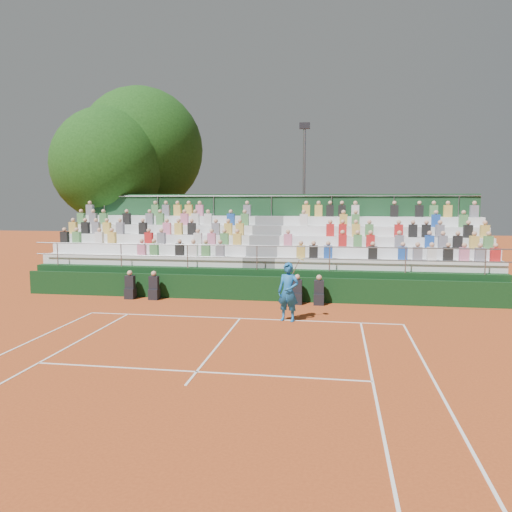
% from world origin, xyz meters
% --- Properties ---
extents(ground, '(90.00, 90.00, 0.00)m').
position_xyz_m(ground, '(0.00, 0.00, 0.00)').
color(ground, '#AE471D').
rests_on(ground, ground).
extents(courtside_wall, '(20.00, 0.15, 1.00)m').
position_xyz_m(courtside_wall, '(0.00, 3.20, 0.50)').
color(courtside_wall, black).
rests_on(courtside_wall, ground).
extents(line_officials, '(8.21, 0.40, 1.19)m').
position_xyz_m(line_officials, '(-1.24, 2.75, 0.48)').
color(line_officials, black).
rests_on(line_officials, ground).
extents(grandstand, '(20.00, 5.20, 4.40)m').
position_xyz_m(grandstand, '(0.01, 6.44, 1.09)').
color(grandstand, black).
rests_on(grandstand, ground).
extents(tennis_player, '(0.94, 0.64, 2.22)m').
position_xyz_m(tennis_player, '(1.68, -0.08, 1.00)').
color(tennis_player, '#1660AA').
rests_on(tennis_player, ground).
extents(tree_west, '(6.48, 6.48, 9.37)m').
position_xyz_m(tree_west, '(-9.67, 10.58, 6.12)').
color(tree_west, '#3A2115').
rests_on(tree_west, ground).
extents(tree_east, '(7.51, 7.51, 10.92)m').
position_xyz_m(tree_east, '(-8.64, 12.92, 7.16)').
color(tree_east, '#3A2115').
rests_on(tree_east, ground).
extents(floodlight_mast, '(0.60, 0.25, 8.57)m').
position_xyz_m(floodlight_mast, '(1.34, 13.03, 4.97)').
color(floodlight_mast, gray).
rests_on(floodlight_mast, ground).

